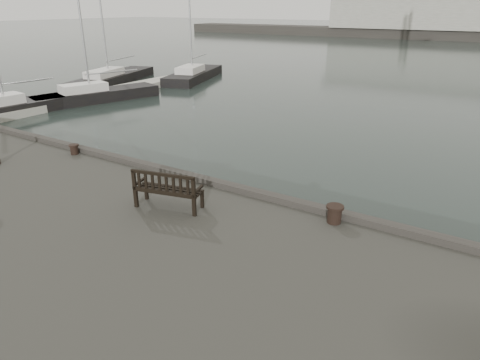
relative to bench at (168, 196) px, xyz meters
The scene contains 10 objects.
ground 2.82m from the bench, 80.96° to the left, with size 400.00×400.00×0.00m, color black.
pontoon 23.14m from the bench, 148.47° to the left, with size 2.00×24.00×0.50m, color beige.
breakwater 94.19m from the bench, 92.57° to the left, with size 140.00×9.50×12.20m.
bench is the anchor object (origin of this frame).
bollard_left 6.11m from the bench, 165.14° to the left, with size 0.35×0.35×0.36m, color black.
bollard_right 4.36m from the bench, 21.08° to the left, with size 0.44×0.44×0.46m, color black.
yacht_a 21.34m from the bench, 159.43° to the left, with size 2.89×8.55×11.67m.
yacht_b 30.96m from the bench, 140.78° to the left, with size 5.87×11.92×15.21m.
yacht_c 23.10m from the bench, 144.59° to the left, with size 4.86×9.46×12.46m.
yacht_d 31.58m from the bench, 126.89° to the left, with size 5.62×10.26×12.43m.
Camera 1 is at (6.84, -9.82, 6.61)m, focal length 32.00 mm.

